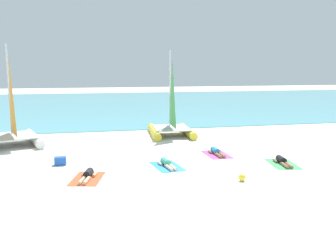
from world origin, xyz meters
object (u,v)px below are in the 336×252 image
(sunbather_leftmost, at_px, (88,175))
(towel_rightmost, at_px, (283,164))
(towel_leftmost, at_px, (87,179))
(sunbather_center_right, at_px, (216,152))
(cooler_box, at_px, (60,161))
(towel_center_right, at_px, (217,154))
(beach_ball, at_px, (242,177))
(towel_center_left, at_px, (167,166))
(sailboat_yellow, at_px, (171,123))
(sunbather_center_left, at_px, (167,163))
(sunbather_rightmost, at_px, (282,161))
(sailboat_white, at_px, (13,130))

(sunbather_leftmost, distance_m, towel_rightmost, 8.57)
(towel_leftmost, bearing_deg, towel_rightmost, 1.85)
(sunbather_center_right, xyz_separation_m, cooler_box, (-7.49, -0.37, 0.05))
(towel_center_right, distance_m, beach_ball, 4.32)
(sunbather_leftmost, distance_m, towel_center_left, 3.56)
(sailboat_yellow, bearing_deg, beach_ball, -82.91)
(towel_leftmost, height_order, towel_center_right, same)
(sailboat_yellow, bearing_deg, sunbather_center_left, -100.19)
(sunbather_center_right, height_order, towel_rightmost, sunbather_center_right)
(towel_center_right, relative_size, cooler_box, 3.80)
(sunbather_rightmost, bearing_deg, beach_ball, -135.99)
(sunbather_leftmost, bearing_deg, towel_center_left, 30.01)
(towel_rightmost, distance_m, sunbather_rightmost, 0.14)
(sunbather_leftmost, distance_m, sunbather_rightmost, 8.59)
(sunbather_leftmost, bearing_deg, towel_leftmost, -90.00)
(towel_leftmost, height_order, beach_ball, beach_ball)
(sunbather_center_right, height_order, beach_ball, sunbather_center_right)
(sailboat_white, distance_m, sailboat_yellow, 9.39)
(sunbather_center_left, bearing_deg, sailboat_white, 132.54)
(sailboat_yellow, distance_m, sunbather_leftmost, 9.84)
(sunbather_center_right, bearing_deg, sailboat_white, 155.12)
(towel_rightmost, height_order, cooler_box, cooler_box)
(sunbather_leftmost, height_order, sunbather_center_right, same)
(sunbather_center_left, xyz_separation_m, towel_rightmost, (5.16, -0.84, -0.13))
(sunbather_center_left, height_order, sunbather_center_right, same)
(towel_leftmost, distance_m, sunbather_rightmost, 8.61)
(sunbather_leftmost, bearing_deg, sunbather_center_right, 36.93)
(sunbather_center_left, bearing_deg, sunbather_rightmost, -15.68)
(sunbather_rightmost, height_order, cooler_box, cooler_box)
(sailboat_white, xyz_separation_m, sunbather_rightmost, (12.61, -7.07, -0.71))
(sunbather_center_left, xyz_separation_m, beach_ball, (2.34, -2.72, 0.01))
(towel_leftmost, bearing_deg, beach_ball, -15.63)
(towel_rightmost, bearing_deg, sailboat_white, 150.48)
(sailboat_white, distance_m, beach_ball, 13.32)
(towel_center_left, height_order, towel_rightmost, same)
(towel_center_left, relative_size, beach_ball, 6.58)
(sailboat_yellow, distance_m, cooler_box, 8.82)
(towel_center_right, xyz_separation_m, cooler_box, (-7.49, -0.30, 0.17))
(towel_center_right, height_order, cooler_box, cooler_box)
(sunbather_leftmost, distance_m, sunbather_center_left, 3.57)
(sunbather_leftmost, bearing_deg, cooler_box, 130.83)
(beach_ball, xyz_separation_m, cooler_box, (-6.91, 3.98, 0.04))
(sunbather_leftmost, relative_size, towel_rightmost, 0.82)
(sailboat_yellow, height_order, beach_ball, sailboat_yellow)
(towel_center_left, relative_size, towel_rightmost, 1.00)
(towel_center_right, bearing_deg, towel_center_left, -150.73)
(towel_center_left, height_order, towel_center_right, same)
(sailboat_yellow, distance_m, towel_leftmost, 9.91)
(sunbather_leftmost, bearing_deg, sunbather_center_left, 31.07)
(towel_center_left, height_order, beach_ball, beach_ball)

